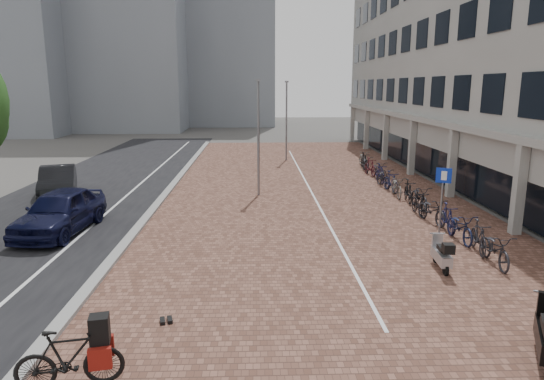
{
  "coord_description": "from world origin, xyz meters",
  "views": [
    {
      "loc": [
        -0.67,
        -12.57,
        5.34
      ],
      "look_at": [
        0.0,
        6.0,
        1.3
      ],
      "focal_mm": 31.87,
      "sensor_mm": 36.0,
      "label": 1
    }
  ],
  "objects_px": {
    "hero_bike": "(69,357)",
    "parking_sign": "(442,191)",
    "car_navy": "(60,211)",
    "car_dark": "(58,182)",
    "scooter_front": "(441,254)"
  },
  "relations": [
    {
      "from": "hero_bike",
      "to": "car_dark",
      "type": "bearing_deg",
      "value": 11.29
    },
    {
      "from": "scooter_front",
      "to": "parking_sign",
      "type": "xyz_separation_m",
      "value": [
        1.11,
        3.03,
        1.21
      ]
    },
    {
      "from": "hero_bike",
      "to": "parking_sign",
      "type": "distance_m",
      "value": 13.06
    },
    {
      "from": "car_dark",
      "to": "scooter_front",
      "type": "relative_size",
      "value": 3.14
    },
    {
      "from": "car_dark",
      "to": "scooter_front",
      "type": "bearing_deg",
      "value": -51.91
    },
    {
      "from": "car_navy",
      "to": "scooter_front",
      "type": "distance_m",
      "value": 13.32
    },
    {
      "from": "hero_bike",
      "to": "parking_sign",
      "type": "height_order",
      "value": "parking_sign"
    },
    {
      "from": "hero_bike",
      "to": "scooter_front",
      "type": "xyz_separation_m",
      "value": [
        8.82,
        5.39,
        -0.1
      ]
    },
    {
      "from": "car_navy",
      "to": "hero_bike",
      "type": "xyz_separation_m",
      "value": [
        3.83,
        -9.52,
        -0.22
      ]
    },
    {
      "from": "scooter_front",
      "to": "car_dark",
      "type": "bearing_deg",
      "value": 151.43
    },
    {
      "from": "car_navy",
      "to": "parking_sign",
      "type": "relative_size",
      "value": 1.88
    },
    {
      "from": "car_navy",
      "to": "parking_sign",
      "type": "bearing_deg",
      "value": 1.04
    },
    {
      "from": "parking_sign",
      "to": "car_navy",
      "type": "bearing_deg",
      "value": -161.08
    },
    {
      "from": "car_navy",
      "to": "car_dark",
      "type": "xyz_separation_m",
      "value": [
        -2.43,
        5.98,
        -0.07
      ]
    },
    {
      "from": "hero_bike",
      "to": "scooter_front",
      "type": "relative_size",
      "value": 1.36
    }
  ]
}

